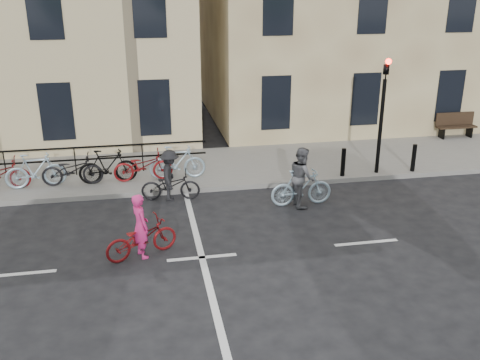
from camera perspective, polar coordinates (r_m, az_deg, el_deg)
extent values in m
plane|color=black|center=(12.39, -4.08, -8.26)|extent=(120.00, 120.00, 0.00)
cube|color=slate|center=(18.03, -19.16, 0.27)|extent=(46.00, 4.00, 0.15)
cylinder|color=black|center=(17.39, 14.76, 5.46)|extent=(0.12, 0.12, 3.00)
imported|color=black|center=(17.02, 15.35, 11.81)|extent=(0.15, 0.18, 0.90)
sphere|color=#FF0C05|center=(16.90, 15.56, 12.08)|extent=(0.18, 0.18, 0.18)
cylinder|color=black|center=(17.13, 10.95, 1.87)|extent=(0.14, 0.14, 0.90)
cylinder|color=black|center=(18.13, 18.04, 2.26)|extent=(0.14, 0.14, 0.90)
cube|color=black|center=(22.49, 20.70, 4.69)|extent=(0.06, 0.38, 0.40)
cube|color=black|center=(23.13, 23.26, 4.75)|extent=(0.06, 0.38, 0.40)
cube|color=black|center=(22.75, 22.08, 5.28)|extent=(1.60, 0.40, 0.06)
cube|color=black|center=(22.83, 21.94, 6.10)|extent=(1.60, 0.06, 0.50)
cube|color=black|center=(17.74, -18.85, 1.86)|extent=(9.35, 0.04, 0.95)
imported|color=#9CBACD|center=(16.97, -20.99, 0.95)|extent=(1.75, 0.49, 1.05)
imported|color=black|center=(16.82, -17.46, 1.02)|extent=(1.80, 0.63, 0.95)
imported|color=black|center=(16.70, -13.91, 1.43)|extent=(1.75, 0.49, 1.05)
imported|color=maroon|center=(16.68, -10.30, 1.50)|extent=(1.80, 0.63, 0.95)
imported|color=#9CBACD|center=(16.69, -6.71, 1.90)|extent=(1.75, 0.49, 1.05)
imported|color=maroon|center=(12.43, -10.48, -6.12)|extent=(1.81, 1.21, 0.90)
imported|color=#D0246F|center=(12.30, -10.57, -4.82)|extent=(0.55, 0.65, 1.53)
imported|color=#9CBACD|center=(15.05, 6.57, -0.79)|extent=(1.75, 0.51, 1.05)
imported|color=#525256|center=(14.94, 6.62, 0.35)|extent=(0.65, 0.83, 1.69)
imported|color=black|center=(15.48, -7.42, -0.56)|extent=(1.73, 0.77, 0.88)
imported|color=black|center=(15.37, -7.47, 0.50)|extent=(0.66, 1.02, 1.49)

